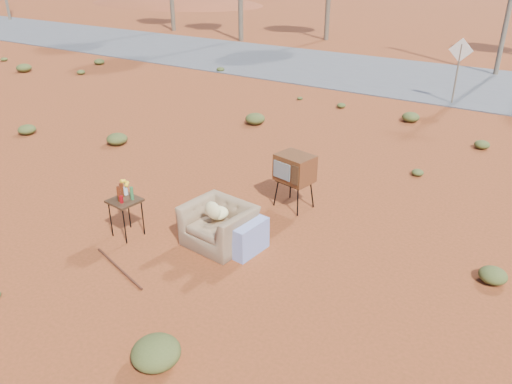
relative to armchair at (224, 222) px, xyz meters
The scene contains 9 objects.
ground 0.67m from the armchair, 122.36° to the right, with size 140.00×140.00×0.00m, color brown.
highway 14.61m from the armchair, 91.00° to the left, with size 140.00×7.00×0.04m, color #565659.
dirt_mound 45.21m from the armchair, 132.01° to the left, with size 26.00×18.00×2.00m, color brown.
armchair is the anchor object (origin of this frame).
tv_unit 2.03m from the armchair, 80.38° to the left, with size 0.81×0.70×1.14m.
side_table 1.86m from the armchair, 159.26° to the right, with size 0.56×0.56×1.03m.
rusty_bar 1.92m from the armchair, 123.21° to the right, with size 0.04×0.04×1.53m, color #4B1C14.
road_sign 11.71m from the armchair, 83.88° to the left, with size 0.78×0.06×2.19m.
scrub_patch 4.16m from the armchair, 105.10° to the left, with size 17.49×8.07×0.33m.
Camera 1 is at (4.85, -5.72, 4.76)m, focal length 35.00 mm.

